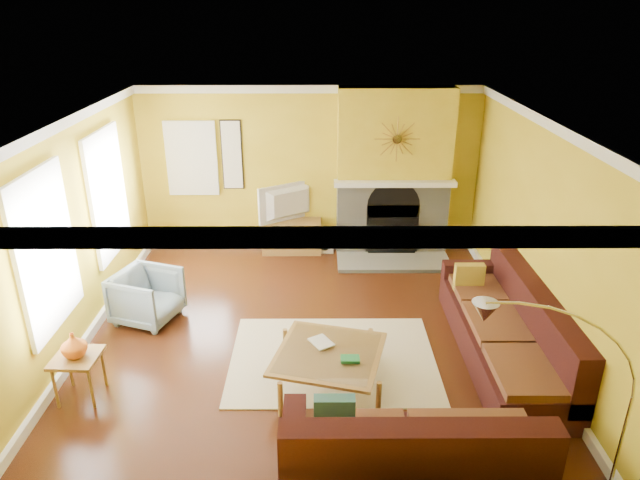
{
  "coord_description": "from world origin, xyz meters",
  "views": [
    {
      "loc": [
        0.13,
        -6.03,
        3.92
      ],
      "look_at": [
        0.16,
        0.4,
        1.2
      ],
      "focal_mm": 32.0,
      "sensor_mm": 36.0,
      "label": 1
    }
  ],
  "objects_px": {
    "armchair": "(147,296)",
    "arc_lamp": "(555,420)",
    "coffee_table": "(329,369)",
    "sectional_sofa": "(424,347)",
    "media_console": "(292,236)",
    "side_table": "(80,376)"
  },
  "relations": [
    {
      "from": "armchair",
      "to": "arc_lamp",
      "type": "relative_size",
      "value": 0.38
    },
    {
      "from": "coffee_table",
      "to": "sectional_sofa",
      "type": "bearing_deg",
      "value": 3.96
    },
    {
      "from": "media_console",
      "to": "sectional_sofa",
      "type": "bearing_deg",
      "value": -66.03
    },
    {
      "from": "coffee_table",
      "to": "side_table",
      "type": "distance_m",
      "value": 2.63
    },
    {
      "from": "sectional_sofa",
      "to": "coffee_table",
      "type": "distance_m",
      "value": 1.07
    },
    {
      "from": "sectional_sofa",
      "to": "coffee_table",
      "type": "bearing_deg",
      "value": -176.04
    },
    {
      "from": "coffee_table",
      "to": "media_console",
      "type": "xyz_separation_m",
      "value": [
        -0.55,
        3.64,
        0.05
      ]
    },
    {
      "from": "coffee_table",
      "to": "armchair",
      "type": "height_order",
      "value": "armchair"
    },
    {
      "from": "media_console",
      "to": "side_table",
      "type": "xyz_separation_m",
      "value": [
        -2.08,
        -3.81,
        -0.01
      ]
    },
    {
      "from": "sectional_sofa",
      "to": "media_console",
      "type": "distance_m",
      "value": 3.91
    },
    {
      "from": "arc_lamp",
      "to": "media_console",
      "type": "bearing_deg",
      "value": 112.39
    },
    {
      "from": "armchair",
      "to": "media_console",
      "type": "bearing_deg",
      "value": -19.73
    },
    {
      "from": "sectional_sofa",
      "to": "side_table",
      "type": "xyz_separation_m",
      "value": [
        -3.67,
        -0.25,
        -0.2
      ]
    },
    {
      "from": "coffee_table",
      "to": "arc_lamp",
      "type": "bearing_deg",
      "value": -46.2
    },
    {
      "from": "sectional_sofa",
      "to": "arc_lamp",
      "type": "distance_m",
      "value": 2.0
    },
    {
      "from": "sectional_sofa",
      "to": "arc_lamp",
      "type": "height_order",
      "value": "arc_lamp"
    },
    {
      "from": "armchair",
      "to": "arc_lamp",
      "type": "bearing_deg",
      "value": -108.93
    },
    {
      "from": "sectional_sofa",
      "to": "armchair",
      "type": "xyz_separation_m",
      "value": [
        -3.38,
        1.34,
        -0.11
      ]
    },
    {
      "from": "sectional_sofa",
      "to": "arc_lamp",
      "type": "bearing_deg",
      "value": -70.83
    },
    {
      "from": "sectional_sofa",
      "to": "media_console",
      "type": "relative_size",
      "value": 3.89
    },
    {
      "from": "coffee_table",
      "to": "side_table",
      "type": "relative_size",
      "value": 2.17
    },
    {
      "from": "sectional_sofa",
      "to": "side_table",
      "type": "distance_m",
      "value": 3.68
    }
  ]
}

